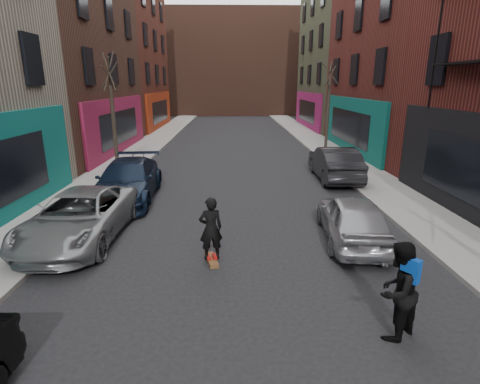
{
  "coord_description": "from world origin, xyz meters",
  "views": [
    {
      "loc": [
        -0.23,
        -1.3,
        4.38
      ],
      "look_at": [
        -0.02,
        8.23,
        1.6
      ],
      "focal_mm": 28.0,
      "sensor_mm": 36.0,
      "label": 1
    }
  ],
  "objects_px": {
    "parked_right_far": "(352,218)",
    "parked_left_end": "(128,181)",
    "tree_left_far": "(112,104)",
    "skateboarder": "(211,228)",
    "tree_right_far": "(329,97)",
    "parked_right_end": "(335,163)",
    "parked_left_far": "(80,217)",
    "skateboard": "(211,260)",
    "pedestrian": "(397,291)"
  },
  "relations": [
    {
      "from": "parked_left_far",
      "to": "skateboard",
      "type": "bearing_deg",
      "value": -20.41
    },
    {
      "from": "tree_left_far",
      "to": "parked_left_far",
      "type": "relative_size",
      "value": 1.29
    },
    {
      "from": "tree_right_far",
      "to": "pedestrian",
      "type": "distance_m",
      "value": 20.1
    },
    {
      "from": "parked_left_far",
      "to": "parked_right_end",
      "type": "height_order",
      "value": "parked_right_end"
    },
    {
      "from": "parked_left_end",
      "to": "parked_right_end",
      "type": "distance_m",
      "value": 9.36
    },
    {
      "from": "parked_right_end",
      "to": "skateboarder",
      "type": "distance_m",
      "value": 10.01
    },
    {
      "from": "skateboarder",
      "to": "pedestrian",
      "type": "xyz_separation_m",
      "value": [
        3.4,
        -2.98,
        0.01
      ]
    },
    {
      "from": "parked_left_far",
      "to": "parked_left_end",
      "type": "relative_size",
      "value": 0.96
    },
    {
      "from": "tree_right_far",
      "to": "skateboarder",
      "type": "xyz_separation_m",
      "value": [
        -6.96,
        -16.62,
        -2.62
      ]
    },
    {
      "from": "tree_left_far",
      "to": "skateboard",
      "type": "distance_m",
      "value": 12.39
    },
    {
      "from": "parked_left_end",
      "to": "pedestrian",
      "type": "bearing_deg",
      "value": -53.5
    },
    {
      "from": "tree_left_far",
      "to": "skateboard",
      "type": "bearing_deg",
      "value": -62.89
    },
    {
      "from": "tree_left_far",
      "to": "parked_left_end",
      "type": "relative_size",
      "value": 1.25
    },
    {
      "from": "tree_right_far",
      "to": "tree_left_far",
      "type": "bearing_deg",
      "value": -154.18
    },
    {
      "from": "pedestrian",
      "to": "tree_left_far",
      "type": "bearing_deg",
      "value": -93.13
    },
    {
      "from": "parked_left_far",
      "to": "skateboard",
      "type": "distance_m",
      "value": 4.18
    },
    {
      "from": "parked_left_far",
      "to": "skateboarder",
      "type": "relative_size",
      "value": 3.1
    },
    {
      "from": "skateboard",
      "to": "skateboarder",
      "type": "bearing_deg",
      "value": 0.0
    },
    {
      "from": "pedestrian",
      "to": "parked_right_end",
      "type": "bearing_deg",
      "value": -135.88
    },
    {
      "from": "parked_left_end",
      "to": "skateboarder",
      "type": "height_order",
      "value": "skateboarder"
    },
    {
      "from": "parked_left_end",
      "to": "skateboard",
      "type": "distance_m",
      "value": 6.5
    },
    {
      "from": "parked_left_end",
      "to": "parked_right_far",
      "type": "distance_m",
      "value": 8.54
    },
    {
      "from": "parked_right_end",
      "to": "skateboarder",
      "type": "xyz_separation_m",
      "value": [
        -5.36,
        -8.45,
        0.13
      ]
    },
    {
      "from": "skateboard",
      "to": "parked_left_far",
      "type": "bearing_deg",
      "value": 143.89
    },
    {
      "from": "tree_left_far",
      "to": "parked_right_end",
      "type": "distance_m",
      "value": 11.32
    },
    {
      "from": "tree_right_far",
      "to": "skateboard",
      "type": "height_order",
      "value": "tree_right_far"
    },
    {
      "from": "tree_left_far",
      "to": "pedestrian",
      "type": "xyz_separation_m",
      "value": [
        8.84,
        -13.6,
        -2.47
      ]
    },
    {
      "from": "parked_right_far",
      "to": "parked_right_end",
      "type": "height_order",
      "value": "parked_right_end"
    },
    {
      "from": "parked_left_end",
      "to": "skateboarder",
      "type": "xyz_separation_m",
      "value": [
        3.5,
        -5.43,
        0.15
      ]
    },
    {
      "from": "parked_right_end",
      "to": "skateboarder",
      "type": "relative_size",
      "value": 2.92
    },
    {
      "from": "parked_left_end",
      "to": "skateboard",
      "type": "xyz_separation_m",
      "value": [
        3.5,
        -5.43,
        -0.71
      ]
    },
    {
      "from": "tree_left_far",
      "to": "skateboarder",
      "type": "xyz_separation_m",
      "value": [
        5.44,
        -10.62,
        -2.47
      ]
    },
    {
      "from": "tree_right_far",
      "to": "parked_right_end",
      "type": "height_order",
      "value": "tree_right_far"
    },
    {
      "from": "tree_right_far",
      "to": "parked_right_end",
      "type": "relative_size",
      "value": 1.44
    },
    {
      "from": "tree_right_far",
      "to": "parked_left_end",
      "type": "height_order",
      "value": "tree_right_far"
    },
    {
      "from": "parked_right_far",
      "to": "parked_left_end",
      "type": "bearing_deg",
      "value": -23.52
    },
    {
      "from": "parked_right_far",
      "to": "skateboard",
      "type": "xyz_separation_m",
      "value": [
        -3.96,
        -1.28,
        -0.63
      ]
    },
    {
      "from": "skateboard",
      "to": "pedestrian",
      "type": "relative_size",
      "value": 0.44
    },
    {
      "from": "parked_left_end",
      "to": "skateboard",
      "type": "relative_size",
      "value": 6.51
    },
    {
      "from": "tree_right_far",
      "to": "skateboard",
      "type": "distance_m",
      "value": 18.35
    },
    {
      "from": "tree_right_far",
      "to": "parked_left_far",
      "type": "bearing_deg",
      "value": -125.6
    },
    {
      "from": "tree_left_far",
      "to": "skateboarder",
      "type": "relative_size",
      "value": 4.02
    },
    {
      "from": "parked_left_far",
      "to": "skateboarder",
      "type": "distance_m",
      "value": 4.14
    },
    {
      "from": "parked_left_far",
      "to": "parked_right_far",
      "type": "distance_m",
      "value": 7.8
    },
    {
      "from": "parked_left_far",
      "to": "parked_right_far",
      "type": "height_order",
      "value": "parked_left_far"
    },
    {
      "from": "skateboard",
      "to": "parked_right_end",
      "type": "bearing_deg",
      "value": 43.27
    },
    {
      "from": "parked_left_far",
      "to": "parked_right_end",
      "type": "bearing_deg",
      "value": 38.3
    },
    {
      "from": "parked_right_far",
      "to": "skateboarder",
      "type": "bearing_deg",
      "value": 23.48
    },
    {
      "from": "parked_left_end",
      "to": "parked_right_end",
      "type": "bearing_deg",
      "value": 15.98
    },
    {
      "from": "tree_left_far",
      "to": "tree_right_far",
      "type": "height_order",
      "value": "tree_right_far"
    }
  ]
}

